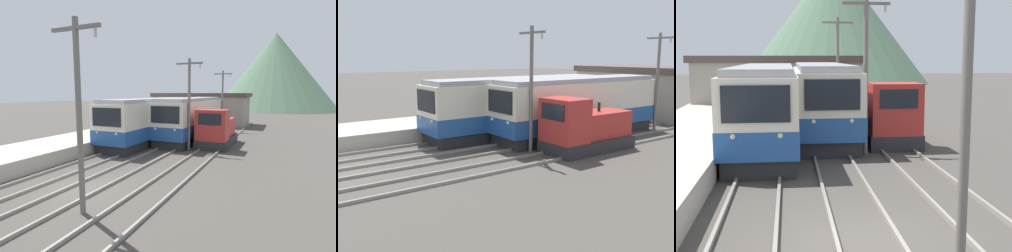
# 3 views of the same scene
# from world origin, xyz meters

# --- Properties ---
(ground_plane) EXTENTS (200.00, 200.00, 0.00)m
(ground_plane) POSITION_xyz_m (0.00, 0.00, 0.00)
(ground_plane) COLOR #47423D
(track_left) EXTENTS (1.54, 60.00, 0.14)m
(track_left) POSITION_xyz_m (-2.60, 0.00, 0.07)
(track_left) COLOR gray
(track_left) RESTS_ON ground
(track_center) EXTENTS (1.54, 60.00, 0.14)m
(track_center) POSITION_xyz_m (0.20, 0.00, 0.07)
(track_center) COLOR gray
(track_center) RESTS_ON ground
(track_right) EXTENTS (1.54, 60.00, 0.14)m
(track_right) POSITION_xyz_m (3.20, 0.00, 0.07)
(track_right) COLOR gray
(track_right) RESTS_ON ground
(commuter_train_left) EXTENTS (2.84, 13.25, 3.76)m
(commuter_train_left) POSITION_xyz_m (-2.60, 11.83, 1.74)
(commuter_train_left) COLOR #28282B
(commuter_train_left) RESTS_ON ground
(commuter_train_center) EXTENTS (2.84, 12.34, 3.79)m
(commuter_train_center) POSITION_xyz_m (0.20, 14.51, 1.76)
(commuter_train_center) COLOR #28282B
(commuter_train_center) RESTS_ON ground
(shunting_locomotive) EXTENTS (2.40, 5.28, 3.00)m
(shunting_locomotive) POSITION_xyz_m (3.20, 11.90, 1.21)
(shunting_locomotive) COLOR #28282B
(shunting_locomotive) RESTS_ON ground
(catenary_mast_near) EXTENTS (2.00, 0.20, 6.69)m
(catenary_mast_near) POSITION_xyz_m (1.71, -1.90, 3.66)
(catenary_mast_near) COLOR slate
(catenary_mast_near) RESTS_ON ground
(catenary_mast_mid) EXTENTS (2.00, 0.20, 6.69)m
(catenary_mast_mid) POSITION_xyz_m (1.71, 9.37, 3.66)
(catenary_mast_mid) COLOR slate
(catenary_mast_mid) RESTS_ON ground
(catenary_mast_far) EXTENTS (2.00, 0.20, 6.69)m
(catenary_mast_far) POSITION_xyz_m (1.71, 20.64, 3.66)
(catenary_mast_far) COLOR slate
(catenary_mast_far) RESTS_ON ground
(station_building) EXTENTS (12.60, 6.30, 4.22)m
(station_building) POSITION_xyz_m (-2.28, 26.00, 2.13)
(station_building) COLOR gray
(station_building) RESTS_ON ground
(mountain_backdrop) EXTENTS (28.96, 28.96, 18.93)m
(mountain_backdrop) POSITION_xyz_m (5.56, 62.64, 9.46)
(mountain_backdrop) COLOR #517056
(mountain_backdrop) RESTS_ON ground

